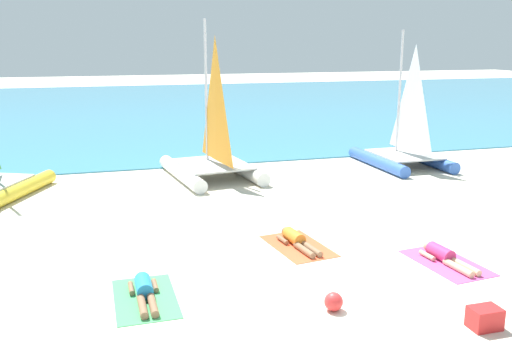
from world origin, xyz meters
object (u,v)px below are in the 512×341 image
(sailboat_blue, at_px, (403,147))
(sunbather_right, at_px, (445,256))
(sailboat_white, at_px, (212,155))
(sunbather_left, at_px, (145,290))
(towel_left, at_px, (145,298))
(towel_right, at_px, (446,263))
(cooler_box, at_px, (485,318))
(towel_middle, at_px, (298,246))
(beach_ball, at_px, (334,302))
(sunbather_middle, at_px, (297,240))

(sailboat_blue, bearing_deg, sunbather_right, -116.46)
(sailboat_white, distance_m, sunbather_left, 9.19)
(towel_left, height_order, sunbather_right, sunbather_right)
(sailboat_blue, xyz_separation_m, towel_right, (-4.01, -8.59, -0.74))
(towel_right, bearing_deg, sunbather_right, 95.76)
(sailboat_white, distance_m, cooler_box, 11.54)
(towel_middle, bearing_deg, sailboat_white, 94.42)
(towel_middle, xyz_separation_m, beach_ball, (-0.49, -3.09, 0.16))
(sailboat_white, relative_size, sunbather_left, 3.40)
(sunbather_left, height_order, sunbather_middle, same)
(sailboat_white, height_order, sunbather_left, sailboat_white)
(sailboat_blue, height_order, cooler_box, sailboat_blue)
(sailboat_white, xyz_separation_m, towel_right, (3.21, -8.77, -0.79))
(sailboat_blue, bearing_deg, sunbather_middle, -136.05)
(sunbather_middle, xyz_separation_m, cooler_box, (1.63, -4.40, 0.05))
(cooler_box, bearing_deg, sunbather_middle, 110.38)
(sunbather_middle, relative_size, towel_right, 0.82)
(sunbather_right, bearing_deg, towel_middle, 141.36)
(sailboat_blue, bearing_deg, towel_middle, -135.73)
(sailboat_blue, distance_m, beach_ball, 12.22)
(towel_left, bearing_deg, sailboat_white, 70.66)
(towel_left, distance_m, sunbather_right, 6.26)
(sailboat_white, relative_size, sunbather_right, 3.39)
(sailboat_white, bearing_deg, sunbather_left, -117.41)
(towel_left, relative_size, towel_right, 1.00)
(sunbather_left, height_order, sunbather_right, same)
(sunbather_left, bearing_deg, cooler_box, -27.73)
(towel_right, distance_m, cooler_box, 2.75)
(sailboat_white, xyz_separation_m, towel_middle, (0.54, -6.99, -0.79))
(sailboat_blue, relative_size, sunbather_left, 3.19)
(sunbather_middle, distance_m, towel_right, 3.26)
(sunbather_middle, bearing_deg, cooler_box, -77.62)
(towel_left, bearing_deg, sunbather_right, -0.04)
(towel_left, bearing_deg, towel_middle, 25.55)
(sailboat_blue, xyz_separation_m, sunbather_left, (-10.27, -8.45, -0.61))
(sailboat_white, bearing_deg, sailboat_blue, -9.39)
(sailboat_blue, bearing_deg, sunbather_left, -141.81)
(beach_ball, bearing_deg, sunbather_middle, 81.36)
(cooler_box, bearing_deg, sunbather_right, 68.22)
(towel_middle, xyz_separation_m, towel_right, (2.67, -1.79, 0.00))
(sunbather_right, bearing_deg, sailboat_white, 104.45)
(sunbather_right, height_order, cooler_box, cooler_box)
(towel_left, relative_size, sunbather_left, 1.22)
(sailboat_white, relative_size, towel_right, 2.80)
(towel_middle, height_order, sunbather_middle, sunbather_middle)
(sunbather_left, height_order, cooler_box, cooler_box)
(sunbather_left, xyz_separation_m, beach_ball, (3.11, -1.43, 0.03))
(beach_ball, xyz_separation_m, cooler_box, (2.11, -1.25, 0.01))
(towel_middle, relative_size, sunbather_right, 1.21)
(beach_ball, bearing_deg, sunbather_left, 155.24)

